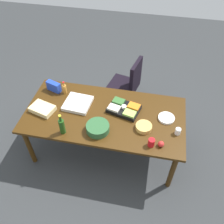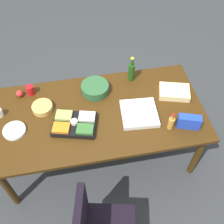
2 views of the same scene
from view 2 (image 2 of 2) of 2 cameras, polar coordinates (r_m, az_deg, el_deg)
ground_plane at (r=3.47m, az=-2.42°, el=-8.17°), size 10.00×10.00×0.00m
conference_table at (r=2.88m, az=-2.89°, el=-1.08°), size 2.19×1.09×0.78m
pizza_box at (r=2.80m, az=5.68°, el=-0.31°), size 0.39×0.39×0.05m
veggie_tray at (r=2.72m, az=-7.80°, el=-2.46°), size 0.48×0.40×0.09m
salad_bowl at (r=2.98m, az=-3.54°, el=4.92°), size 0.31×0.31×0.10m
chip_bowl at (r=2.92m, az=-14.27°, el=0.92°), size 0.24×0.24×0.06m
chip_bag_blue at (r=2.76m, az=15.73°, el=-1.97°), size 0.23×0.15×0.15m
red_solo_cup at (r=3.08m, az=-16.63°, el=4.39°), size 0.10×0.10×0.11m
paper_plate_stack at (r=2.84m, az=-19.65°, el=-3.67°), size 0.27×0.27×0.03m
apple_red at (r=3.11m, az=-18.68°, el=3.65°), size 0.09×0.09×0.08m
wine_bottle at (r=3.07m, az=4.06°, el=8.43°), size 0.09×0.09×0.31m
sheet_cake at (r=3.04m, az=12.83°, el=4.09°), size 0.37×0.30×0.07m
dressing_bottle at (r=2.71m, az=12.20°, el=-2.21°), size 0.06×0.06×0.20m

